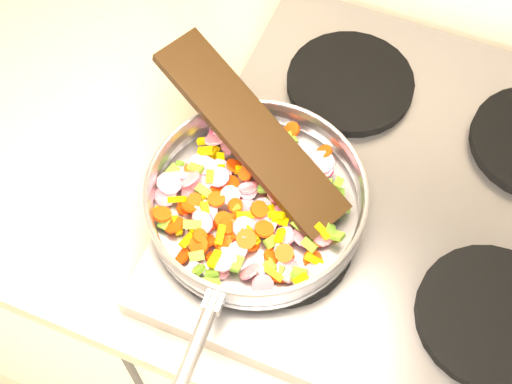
% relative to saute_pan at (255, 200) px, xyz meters
% --- Properties ---
extents(cooktop, '(0.60, 0.60, 0.04)m').
position_rel_saute_pan_xyz_m(cooktop, '(0.19, 0.12, -0.07)').
color(cooktop, '#939399').
rests_on(cooktop, counter_top).
extents(grate_fl, '(0.19, 0.19, 0.02)m').
position_rel_saute_pan_xyz_m(grate_fl, '(0.05, -0.02, -0.04)').
color(grate_fl, black).
rests_on(grate_fl, cooktop).
extents(grate_fr, '(0.19, 0.19, 0.02)m').
position_rel_saute_pan_xyz_m(grate_fr, '(0.33, -0.02, -0.04)').
color(grate_fr, black).
rests_on(grate_fr, cooktop).
extents(grate_bl, '(0.19, 0.19, 0.02)m').
position_rel_saute_pan_xyz_m(grate_bl, '(0.05, 0.26, -0.04)').
color(grate_bl, black).
rests_on(grate_bl, cooktop).
extents(saute_pan, '(0.32, 0.49, 0.05)m').
position_rel_saute_pan_xyz_m(saute_pan, '(0.00, 0.00, 0.00)').
color(saute_pan, '#9E9EA5').
rests_on(saute_pan, grate_fl).
extents(vegetable_heap, '(0.26, 0.27, 0.05)m').
position_rel_saute_pan_xyz_m(vegetable_heap, '(-0.01, -0.01, -0.01)').
color(vegetable_heap, '#D31447').
rests_on(vegetable_heap, saute_pan).
extents(wooden_spatula, '(0.31, 0.20, 0.10)m').
position_rel_saute_pan_xyz_m(wooden_spatula, '(-0.04, 0.07, 0.04)').
color(wooden_spatula, black).
rests_on(wooden_spatula, saute_pan).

